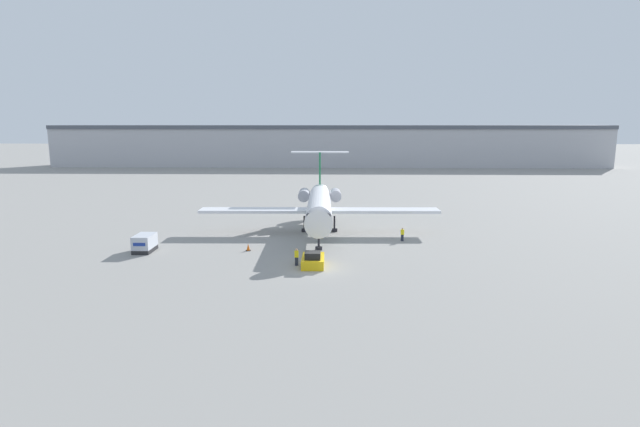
{
  "coord_description": "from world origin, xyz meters",
  "views": [
    {
      "loc": [
        1.49,
        -47.2,
        14.12
      ],
      "look_at": [
        0.0,
        10.52,
        3.64
      ],
      "focal_mm": 28.0,
      "sensor_mm": 36.0,
      "label": 1
    }
  ],
  "objects_px": {
    "worker_near_tug": "(297,256)",
    "worker_by_wing": "(402,234)",
    "airplane_main": "(319,205)",
    "traffic_cone_left": "(248,247)",
    "pushback_tug": "(313,260)",
    "luggage_cart": "(145,243)"
  },
  "relations": [
    {
      "from": "worker_near_tug",
      "to": "worker_by_wing",
      "type": "distance_m",
      "value": 16.31
    },
    {
      "from": "airplane_main",
      "to": "traffic_cone_left",
      "type": "bearing_deg",
      "value": -128.89
    },
    {
      "from": "pushback_tug",
      "to": "worker_near_tug",
      "type": "xyz_separation_m",
      "value": [
        -1.65,
        0.13,
        0.34
      ]
    },
    {
      "from": "luggage_cart",
      "to": "worker_near_tug",
      "type": "height_order",
      "value": "luggage_cart"
    },
    {
      "from": "luggage_cart",
      "to": "worker_by_wing",
      "type": "height_order",
      "value": "luggage_cart"
    },
    {
      "from": "traffic_cone_left",
      "to": "airplane_main",
      "type": "bearing_deg",
      "value": 51.11
    },
    {
      "from": "traffic_cone_left",
      "to": "pushback_tug",
      "type": "bearing_deg",
      "value": -38.19
    },
    {
      "from": "pushback_tug",
      "to": "traffic_cone_left",
      "type": "relative_size",
      "value": 4.69
    },
    {
      "from": "traffic_cone_left",
      "to": "worker_by_wing",
      "type": "bearing_deg",
      "value": 16.07
    },
    {
      "from": "luggage_cart",
      "to": "airplane_main",
      "type": "bearing_deg",
      "value": 28.12
    },
    {
      "from": "airplane_main",
      "to": "luggage_cart",
      "type": "bearing_deg",
      "value": -151.88
    },
    {
      "from": "worker_near_tug",
      "to": "worker_by_wing",
      "type": "relative_size",
      "value": 1.08
    },
    {
      "from": "luggage_cart",
      "to": "pushback_tug",
      "type": "bearing_deg",
      "value": -15.45
    },
    {
      "from": "worker_by_wing",
      "to": "luggage_cart",
      "type": "bearing_deg",
      "value": -168.78
    },
    {
      "from": "luggage_cart",
      "to": "traffic_cone_left",
      "type": "xyz_separation_m",
      "value": [
        11.47,
        0.67,
        -0.56
      ]
    },
    {
      "from": "pushback_tug",
      "to": "worker_near_tug",
      "type": "bearing_deg",
      "value": 175.34
    },
    {
      "from": "pushback_tug",
      "to": "worker_near_tug",
      "type": "relative_size",
      "value": 2.18
    },
    {
      "from": "airplane_main",
      "to": "luggage_cart",
      "type": "distance_m",
      "value": 21.94
    },
    {
      "from": "airplane_main",
      "to": "worker_near_tug",
      "type": "bearing_deg",
      "value": -96.95
    },
    {
      "from": "pushback_tug",
      "to": "worker_by_wing",
      "type": "bearing_deg",
      "value": 46.74
    },
    {
      "from": "worker_by_wing",
      "to": "traffic_cone_left",
      "type": "relative_size",
      "value": 1.98
    },
    {
      "from": "worker_near_tug",
      "to": "traffic_cone_left",
      "type": "height_order",
      "value": "worker_near_tug"
    }
  ]
}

